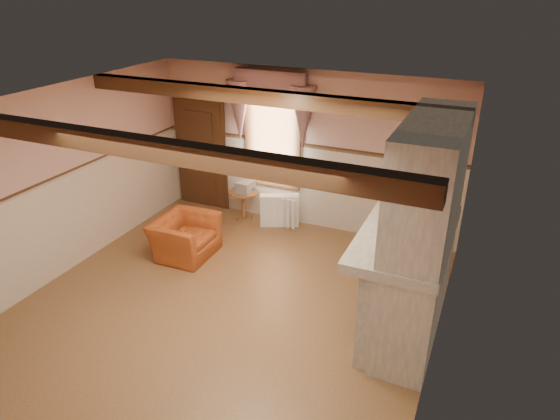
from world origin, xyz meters
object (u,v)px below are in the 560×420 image
at_px(mantel_clock, 419,199).
at_px(oil_lamp, 415,206).
at_px(radiator, 280,210).
at_px(bowl, 403,237).
at_px(armchair, 185,237).
at_px(side_table, 244,205).

bearing_deg(mantel_clock, oil_lamp, -90.00).
height_order(radiator, mantel_clock, mantel_clock).
relative_size(radiator, bowl, 2.15).
height_order(armchair, bowl, bowl).
bearing_deg(side_table, radiator, 0.00).
bearing_deg(oil_lamp, mantel_clock, 90.00).
bearing_deg(mantel_clock, bowl, -90.00).
bearing_deg(radiator, mantel_clock, -49.96).
relative_size(armchair, bowl, 3.04).
relative_size(armchair, mantel_clock, 4.12).
bearing_deg(oil_lamp, side_table, 153.67).
height_order(armchair, oil_lamp, oil_lamp).
height_order(radiator, bowl, bowl).
height_order(bowl, mantel_clock, mantel_clock).
height_order(armchair, side_table, armchair).
xyz_separation_m(radiator, mantel_clock, (2.59, -1.30, 1.22)).
relative_size(radiator, mantel_clock, 2.92).
relative_size(side_table, oil_lamp, 1.97).
bearing_deg(mantel_clock, armchair, -175.16).
distance_m(radiator, oil_lamp, 3.32).
height_order(armchair, mantel_clock, mantel_clock).
distance_m(bowl, oil_lamp, 0.69).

